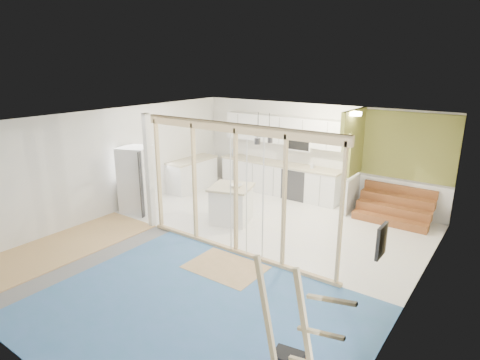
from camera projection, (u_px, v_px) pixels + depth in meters
The scene contains 16 objects.
room at pixel (223, 188), 7.76m from camera, with size 7.01×8.01×2.61m.
floor_overlays at pixel (229, 249), 8.14m from camera, with size 7.00×8.00×0.03m.
stud_frame at pixel (213, 172), 7.82m from camera, with size 4.66×0.14×2.60m.
base_cabinets at pixel (252, 177), 11.52m from camera, with size 4.45×2.24×0.93m.
upper_cabinets at pixel (284, 131), 11.06m from camera, with size 3.60×0.41×0.85m.
green_partition at pixel (385, 180), 9.57m from camera, with size 2.25×1.51×2.60m.
pot_rack at pixel (263, 137), 9.21m from camera, with size 0.52×0.52×0.72m.
sheathing_panel at pixel (366, 292), 4.26m from camera, with size 0.02×4.00×2.60m, color tan.
electrical_panel at pixel (381, 241), 4.66m from camera, with size 0.04×0.30×0.40m, color #343539.
ceiling_light at pixel (354, 114), 8.97m from camera, with size 0.32×0.32×0.08m, color #FFEABF.
fridge at pixel (137, 180), 9.97m from camera, with size 0.95×0.91×1.67m.
island at pixel (231, 205), 9.38m from camera, with size 1.15×1.15×0.89m.
bowl at pixel (236, 186), 9.16m from camera, with size 0.27×0.27×0.07m, color silver.
soap_bottle_a at pixel (233, 151), 12.11m from camera, with size 0.10×0.10×0.27m, color #A7AFBA.
soap_bottle_b at pixel (312, 165), 10.66m from camera, with size 0.08×0.08×0.18m, color silver.
ladder at pixel (296, 358), 3.77m from camera, with size 1.02×0.06×1.89m.
Camera 1 is at (4.58, -5.82, 3.65)m, focal length 30.00 mm.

